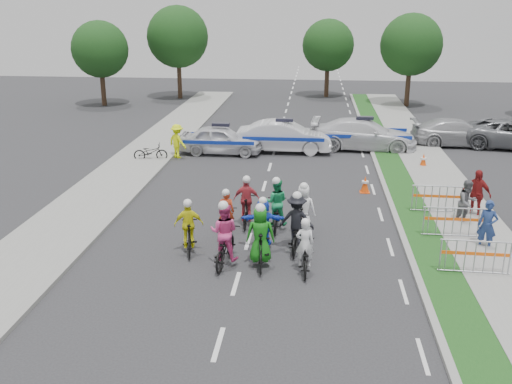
# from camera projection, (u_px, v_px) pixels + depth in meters

# --- Properties ---
(ground) EXTENTS (90.00, 90.00, 0.00)m
(ground) POSITION_uv_depth(u_px,v_px,m) (236.00, 284.00, 15.94)
(ground) COLOR #28282B
(ground) RESTS_ON ground
(curb_right) EXTENTS (0.20, 60.00, 0.12)m
(curb_right) POSITION_uv_depth(u_px,v_px,m) (398.00, 223.00, 20.14)
(curb_right) COLOR gray
(curb_right) RESTS_ON ground
(grass_strip) EXTENTS (1.20, 60.00, 0.11)m
(grass_strip) POSITION_uv_depth(u_px,v_px,m) (418.00, 224.00, 20.08)
(grass_strip) COLOR #154116
(grass_strip) RESTS_ON ground
(sidewalk_right) EXTENTS (2.40, 60.00, 0.13)m
(sidewalk_right) POSITION_uv_depth(u_px,v_px,m) (471.00, 226.00, 19.90)
(sidewalk_right) COLOR gray
(sidewalk_right) RESTS_ON ground
(sidewalk_left) EXTENTS (3.00, 60.00, 0.13)m
(sidewalk_left) POSITION_uv_depth(u_px,v_px,m) (82.00, 212.00, 21.26)
(sidewalk_left) COLOR gray
(sidewalk_left) RESTS_ON ground
(rider_0) EXTENTS (0.66, 1.69, 1.69)m
(rider_0) POSITION_uv_depth(u_px,v_px,m) (305.00, 254.00, 16.49)
(rider_0) COLOR black
(rider_0) RESTS_ON ground
(rider_1) EXTENTS (0.89, 1.95, 2.01)m
(rider_1) POSITION_uv_depth(u_px,v_px,m) (261.00, 242.00, 16.78)
(rider_1) COLOR black
(rider_1) RESTS_ON ground
(rider_2) EXTENTS (0.91, 2.05, 2.03)m
(rider_2) POSITION_uv_depth(u_px,v_px,m) (224.00, 241.00, 16.92)
(rider_2) COLOR black
(rider_2) RESTS_ON ground
(rider_3) EXTENTS (0.95, 1.77, 1.79)m
(rider_3) POSITION_uv_depth(u_px,v_px,m) (189.00, 232.00, 17.75)
(rider_3) COLOR black
(rider_3) RESTS_ON ground
(rider_4) EXTENTS (1.14, 1.98, 1.98)m
(rider_4) POSITION_uv_depth(u_px,v_px,m) (296.00, 227.00, 17.90)
(rider_4) COLOR black
(rider_4) RESTS_ON ground
(rider_5) EXTENTS (1.43, 1.71, 1.76)m
(rider_5) POSITION_uv_depth(u_px,v_px,m) (263.00, 227.00, 18.00)
(rider_5) COLOR black
(rider_5) RESTS_ON ground
(rider_6) EXTENTS (0.61, 1.68, 1.71)m
(rider_6) POSITION_uv_depth(u_px,v_px,m) (227.00, 221.00, 18.98)
(rider_6) COLOR black
(rider_6) RESTS_ON ground
(rider_7) EXTENTS (0.88, 1.87, 1.90)m
(rider_7) POSITION_uv_depth(u_px,v_px,m) (303.00, 215.00, 19.03)
(rider_7) COLOR black
(rider_7) RESTS_ON ground
(rider_8) EXTENTS (0.79, 1.86, 1.90)m
(rider_8) POSITION_uv_depth(u_px,v_px,m) (276.00, 210.00, 19.61)
(rider_8) COLOR black
(rider_8) RESTS_ON ground
(rider_9) EXTENTS (0.93, 1.76, 1.85)m
(rider_9) POSITION_uv_depth(u_px,v_px,m) (247.00, 206.00, 19.91)
(rider_9) COLOR black
(rider_9) RESTS_ON ground
(police_car_0) EXTENTS (4.33, 1.87, 1.45)m
(police_car_0) POSITION_uv_depth(u_px,v_px,m) (221.00, 140.00, 29.50)
(police_car_0) COLOR silver
(police_car_0) RESTS_ON ground
(police_car_1) EXTENTS (4.92, 1.74, 1.62)m
(police_car_1) POSITION_uv_depth(u_px,v_px,m) (284.00, 137.00, 29.83)
(police_car_1) COLOR silver
(police_car_1) RESTS_ON ground
(police_car_2) EXTENTS (5.72, 2.70, 1.61)m
(police_car_2) POSITION_uv_depth(u_px,v_px,m) (364.00, 134.00, 30.37)
(police_car_2) COLOR silver
(police_car_2) RESTS_ON ground
(civilian_sedan) EXTENTS (4.99, 2.07, 1.44)m
(civilian_sedan) POSITION_uv_depth(u_px,v_px,m) (457.00, 133.00, 31.17)
(civilian_sedan) COLOR #A6A7AB
(civilian_sedan) RESTS_ON ground
(spectator_0) EXTENTS (0.71, 0.60, 1.64)m
(spectator_0) POSITION_uv_depth(u_px,v_px,m) (487.00, 226.00, 17.89)
(spectator_0) COLOR navy
(spectator_0) RESTS_ON ground
(spectator_1) EXTENTS (0.99, 0.92, 1.63)m
(spectator_1) POSITION_uv_depth(u_px,v_px,m) (467.00, 202.00, 19.99)
(spectator_1) COLOR #59595E
(spectator_1) RESTS_ON ground
(spectator_2) EXTENTS (1.13, 0.96, 1.82)m
(spectator_2) POSITION_uv_depth(u_px,v_px,m) (476.00, 194.00, 20.58)
(spectator_2) COLOR maroon
(spectator_2) RESTS_ON ground
(marshal_hiviz) EXTENTS (1.27, 1.16, 1.72)m
(marshal_hiviz) POSITION_uv_depth(u_px,v_px,m) (177.00, 141.00, 28.65)
(marshal_hiviz) COLOR #E6FF0D
(marshal_hiviz) RESTS_ON ground
(barrier_0) EXTENTS (2.01, 0.56, 1.12)m
(barrier_0) POSITION_uv_depth(u_px,v_px,m) (475.00, 259.00, 16.18)
(barrier_0) COLOR #A5A8AD
(barrier_0) RESTS_ON ground
(barrier_1) EXTENTS (2.00, 0.51, 1.12)m
(barrier_1) POSITION_uv_depth(u_px,v_px,m) (453.00, 224.00, 18.76)
(barrier_1) COLOR #A5A8AD
(barrier_1) RESTS_ON ground
(barrier_2) EXTENTS (2.01, 0.54, 1.12)m
(barrier_2) POSITION_uv_depth(u_px,v_px,m) (439.00, 200.00, 20.97)
(barrier_2) COLOR #A5A8AD
(barrier_2) RESTS_ON ground
(cone_0) EXTENTS (0.40, 0.40, 0.70)m
(cone_0) POSITION_uv_depth(u_px,v_px,m) (365.00, 184.00, 23.53)
(cone_0) COLOR #F24C0C
(cone_0) RESTS_ON ground
(cone_1) EXTENTS (0.40, 0.40, 0.70)m
(cone_1) POSITION_uv_depth(u_px,v_px,m) (423.00, 161.00, 27.07)
(cone_1) COLOR #F24C0C
(cone_1) RESTS_ON ground
(parked_bike) EXTENTS (1.74, 0.85, 0.87)m
(parked_bike) POSITION_uv_depth(u_px,v_px,m) (151.00, 152.00, 28.24)
(parked_bike) COLOR black
(parked_bike) RESTS_ON ground
(tree_0) EXTENTS (4.20, 4.20, 6.30)m
(tree_0) POSITION_uv_depth(u_px,v_px,m) (100.00, 49.00, 42.40)
(tree_0) COLOR #382619
(tree_0) RESTS_ON ground
(tree_1) EXTENTS (4.55, 4.55, 6.82)m
(tree_1) POSITION_uv_depth(u_px,v_px,m) (411.00, 45.00, 41.96)
(tree_1) COLOR #382619
(tree_1) RESTS_ON ground
(tree_3) EXTENTS (4.90, 4.90, 7.35)m
(tree_3) POSITION_uv_depth(u_px,v_px,m) (178.00, 37.00, 45.48)
(tree_3) COLOR #382619
(tree_3) RESTS_ON ground
(tree_4) EXTENTS (4.20, 4.20, 6.30)m
(tree_4) POSITION_uv_depth(u_px,v_px,m) (328.00, 45.00, 46.43)
(tree_4) COLOR #382619
(tree_4) RESTS_ON ground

